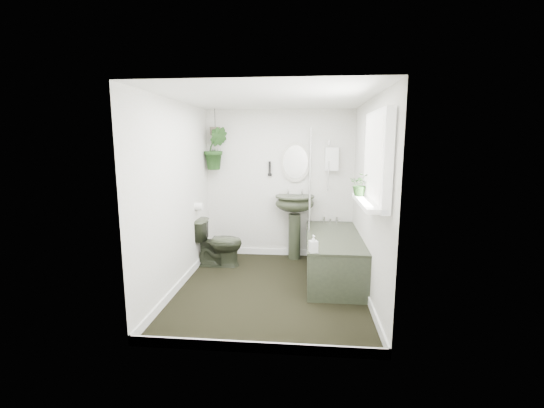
{
  "coord_description": "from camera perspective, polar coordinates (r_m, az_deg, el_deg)",
  "views": [
    {
      "loc": [
        0.42,
        -4.27,
        1.82
      ],
      "look_at": [
        0.0,
        0.15,
        1.05
      ],
      "focal_mm": 24.0,
      "sensor_mm": 36.0,
      "label": 1
    }
  ],
  "objects": [
    {
      "name": "hanging_pot",
      "position": [
        5.69,
        -8.89,
        11.24
      ],
      "size": [
        0.16,
        0.16,
        0.12
      ],
      "primitive_type": "cylinder",
      "color": "brown",
      "rests_on": "ceiling"
    },
    {
      "name": "soap_bottle",
      "position": [
        4.14,
        6.51,
        -6.22
      ],
      "size": [
        0.11,
        0.11,
        0.2
      ],
      "primitive_type": "imported",
      "rotation": [
        0.0,
        0.0,
        0.27
      ],
      "color": "#282525",
      "rests_on": "bathtub"
    },
    {
      "name": "oval_mirror",
      "position": [
        5.65,
        3.71,
        6.58
      ],
      "size": [
        0.46,
        0.03,
        0.62
      ],
      "primitive_type": "ellipsoid",
      "color": "beige",
      "rests_on": "wall_back"
    },
    {
      "name": "wall_left",
      "position": [
        4.6,
        -14.73,
        1.14
      ],
      "size": [
        0.02,
        2.8,
        2.3
      ],
      "primitive_type": "cube",
      "color": "silver",
      "rests_on": "ground"
    },
    {
      "name": "toilet",
      "position": [
        5.43,
        -8.36,
        -5.97
      ],
      "size": [
        0.69,
        0.4,
        0.7
      ],
      "primitive_type": "imported",
      "rotation": [
        0.0,
        0.0,
        1.58
      ],
      "color": "#282E1F",
      "rests_on": "floor"
    },
    {
      "name": "wall_sconce",
      "position": [
        5.67,
        -0.37,
        5.6
      ],
      "size": [
        0.04,
        0.04,
        0.22
      ],
      "primitive_type": "cylinder",
      "color": "black",
      "rests_on": "wall_back"
    },
    {
      "name": "hanging_plant",
      "position": [
        5.69,
        -8.82,
        8.59
      ],
      "size": [
        0.4,
        0.35,
        0.65
      ],
      "primitive_type": "imported",
      "rotation": [
        0.0,
        0.0,
        0.19
      ],
      "color": "black",
      "rests_on": "ceiling"
    },
    {
      "name": "wall_back",
      "position": [
        5.73,
        1.18,
        3.13
      ],
      "size": [
        2.3,
        0.02,
        2.3
      ],
      "primitive_type": "cube",
      "color": "silver",
      "rests_on": "ground"
    },
    {
      "name": "sill_plant",
      "position": [
        3.93,
        13.72,
        3.02
      ],
      "size": [
        0.24,
        0.22,
        0.24
      ],
      "primitive_type": "imported",
      "rotation": [
        0.0,
        0.0,
        -0.13
      ],
      "color": "black",
      "rests_on": "window_sill"
    },
    {
      "name": "window_blinds",
      "position": [
        3.63,
        15.48,
        6.81
      ],
      "size": [
        0.01,
        0.86,
        0.76
      ],
      "primitive_type": "cube",
      "color": "white",
      "rests_on": "wall_right"
    },
    {
      "name": "window_recess",
      "position": [
        3.63,
        16.18,
        6.78
      ],
      "size": [
        0.08,
        1.0,
        0.9
      ],
      "primitive_type": "cube",
      "color": "white",
      "rests_on": "wall_right"
    },
    {
      "name": "shower_box",
      "position": [
        5.63,
        9.36,
        6.97
      ],
      "size": [
        0.2,
        0.1,
        0.35
      ],
      "primitive_type": "cube",
      "color": "white",
      "rests_on": "wall_back"
    },
    {
      "name": "toilet_roll_holder",
      "position": [
        5.27,
        -11.42,
        -0.4
      ],
      "size": [
        0.11,
        0.11,
        0.11
      ],
      "primitive_type": "cylinder",
      "rotation": [
        0.0,
        1.57,
        0.0
      ],
      "color": "white",
      "rests_on": "wall_left"
    },
    {
      "name": "window_sill",
      "position": [
        3.66,
        14.8,
        0.26
      ],
      "size": [
        0.18,
        1.0,
        0.04
      ],
      "primitive_type": "cube",
      "color": "white",
      "rests_on": "wall_right"
    },
    {
      "name": "ceiling",
      "position": [
        4.31,
        -0.19,
        16.37
      ],
      "size": [
        2.3,
        2.8,
        0.02
      ],
      "primitive_type": "cube",
      "color": "white",
      "rests_on": "ground"
    },
    {
      "name": "pedestal_sink",
      "position": [
        5.65,
        3.55,
        -3.65
      ],
      "size": [
        0.69,
        0.62,
        1.01
      ],
      "primitive_type": null,
      "rotation": [
        0.0,
        0.0,
        0.23
      ],
      "color": "#282E1F",
      "rests_on": "floor"
    },
    {
      "name": "wall_right",
      "position": [
        4.38,
        15.09,
        0.71
      ],
      "size": [
        0.02,
        2.8,
        2.3
      ],
      "primitive_type": "cube",
      "color": "silver",
      "rests_on": "ground"
    },
    {
      "name": "bathtub",
      "position": [
        5.02,
        9.6,
        -8.04
      ],
      "size": [
        0.72,
        1.72,
        0.58
      ],
      "primitive_type": null,
      "color": "#282E1F",
      "rests_on": "floor"
    },
    {
      "name": "floor",
      "position": [
        4.66,
        -0.18,
        -13.27
      ],
      "size": [
        2.3,
        2.8,
        0.02
      ],
      "primitive_type": "cube",
      "color": "black",
      "rests_on": "ground"
    },
    {
      "name": "wall_front",
      "position": [
        2.96,
        -2.83,
        -3.23
      ],
      "size": [
        2.3,
        0.02,
        2.3
      ],
      "primitive_type": "cube",
      "color": "silver",
      "rests_on": "ground"
    },
    {
      "name": "bath_screen",
      "position": [
        5.28,
        5.95,
        3.93
      ],
      "size": [
        0.04,
        0.72,
        1.4
      ],
      "primitive_type": null,
      "color": "silver",
      "rests_on": "bathtub"
    },
    {
      "name": "skirting",
      "position": [
        4.64,
        -0.18,
        -12.59
      ],
      "size": [
        2.3,
        2.8,
        0.1
      ],
      "primitive_type": "cube",
      "color": "white",
      "rests_on": "floor"
    }
  ]
}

